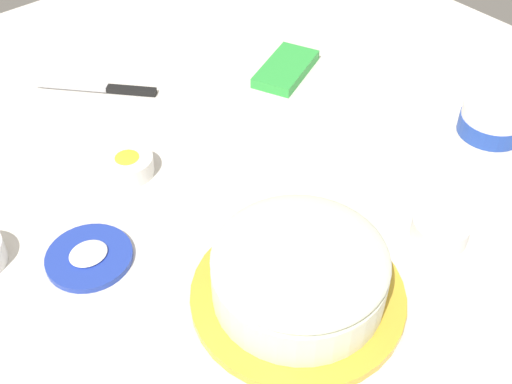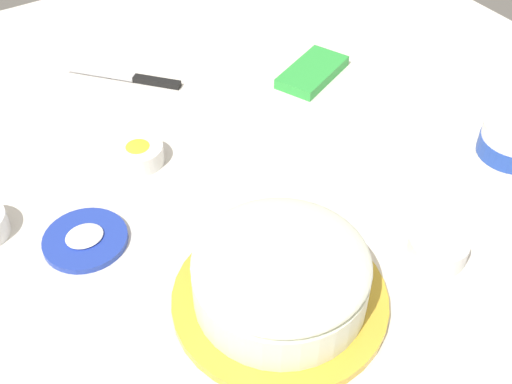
# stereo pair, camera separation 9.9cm
# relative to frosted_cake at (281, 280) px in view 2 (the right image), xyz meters

# --- Properties ---
(ground_plane) EXTENTS (1.54, 1.54, 0.00)m
(ground_plane) POSITION_rel_frosted_cake_xyz_m (0.11, 0.26, -0.05)
(ground_plane) COLOR silver
(frosted_cake) EXTENTS (0.29, 0.29, 0.11)m
(frosted_cake) POSITION_rel_frosted_cake_xyz_m (0.00, 0.00, 0.00)
(frosted_cake) COLOR gold
(frosted_cake) RESTS_ON ground_plane
(frosting_tub_lid) EXTENTS (0.13, 0.13, 0.02)m
(frosting_tub_lid) POSITION_rel_frosted_cake_xyz_m (-0.18, 0.25, -0.04)
(frosting_tub_lid) COLOR #233DAD
(frosting_tub_lid) RESTS_ON ground_plane
(spreading_knife) EXTENTS (0.17, 0.19, 0.01)m
(spreading_knife) POSITION_rel_frosted_cake_xyz_m (0.06, 0.60, -0.04)
(spreading_knife) COLOR silver
(spreading_knife) RESTS_ON ground_plane
(sprinkle_bowl_yellow) EXTENTS (0.08, 0.08, 0.04)m
(sprinkle_bowl_yellow) POSITION_rel_frosted_cake_xyz_m (-0.03, 0.37, -0.03)
(sprinkle_bowl_yellow) COLOR white
(sprinkle_bowl_yellow) RESTS_ON ground_plane
(sprinkle_bowl_green) EXTENTS (0.09, 0.09, 0.04)m
(sprinkle_bowl_green) POSITION_rel_frosted_cake_xyz_m (0.24, -0.05, -0.03)
(sprinkle_bowl_green) COLOR white
(sprinkle_bowl_green) RESTS_ON ground_plane
(candy_box_lower) EXTENTS (0.18, 0.14, 0.02)m
(candy_box_lower) POSITION_rel_frosted_cake_xyz_m (0.37, 0.42, -0.04)
(candy_box_lower) COLOR green
(candy_box_lower) RESTS_ON ground_plane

